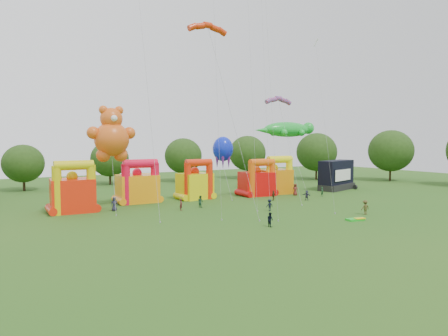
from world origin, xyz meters
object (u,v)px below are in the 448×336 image
spectator_0 (114,204)px  teddy_bear_kite (112,150)px  gecko_kite (293,148)px  stage_trailer (336,175)px  octopus_kite (226,172)px  bouncy_castle_2 (196,184)px  bouncy_castle_0 (73,192)px  spectator_4 (273,195)px

spectator_0 → teddy_bear_kite: bearing=87.1°
gecko_kite → spectator_0: 35.37m
teddy_bear_kite → stage_trailer: bearing=0.0°
octopus_kite → stage_trailer: bearing=-10.1°
gecko_kite → spectator_0: size_ratio=7.58×
bouncy_castle_2 → bouncy_castle_0: bearing=-172.5°
spectator_4 → bouncy_castle_0: bearing=-36.4°
bouncy_castle_2 → stage_trailer: bearing=-5.3°
stage_trailer → octopus_kite: 21.90m
octopus_kite → gecko_kite: bearing=-0.2°
stage_trailer → spectator_4: 18.97m
teddy_bear_kite → spectator_0: 7.14m
gecko_kite → spectator_0: bearing=-170.8°
spectator_0 → stage_trailer: bearing=10.6°
gecko_kite → octopus_kite: gecko_kite is taller
bouncy_castle_0 → teddy_bear_kite: size_ratio=0.48×
bouncy_castle_2 → spectator_4: size_ratio=4.12×
bouncy_castle_2 → stage_trailer: bouncy_castle_2 is taller
teddy_bear_kite → gecko_kite: bearing=6.4°
spectator_0 → gecko_kite: bearing=17.3°
gecko_kite → spectator_4: size_ratio=9.01×
bouncy_castle_2 → gecko_kite: gecko_kite is taller
bouncy_castle_0 → octopus_kite: size_ratio=0.62×
stage_trailer → spectator_0: stage_trailer is taller
bouncy_castle_0 → teddy_bear_kite: (5.06, -0.16, 5.31)m
bouncy_castle_2 → spectator_0: (-13.82, -4.31, -1.49)m
bouncy_castle_0 → teddy_bear_kite: bearing=-1.8°
spectator_4 → octopus_kite: bearing=-95.7°
teddy_bear_kite → spectator_0: bearing=-101.1°
teddy_bear_kite → octopus_kite: bearing=11.1°
spectator_0 → octopus_kite: bearing=23.7°
bouncy_castle_0 → stage_trailer: (46.34, -0.14, 0.11)m
bouncy_castle_2 → octopus_kite: (6.27, 1.26, 1.41)m
gecko_kite → bouncy_castle_0: bearing=-174.6°
bouncy_castle_2 → stage_trailer: size_ratio=0.68×
bouncy_castle_2 → teddy_bear_kite: 14.78m
bouncy_castle_2 → gecko_kite: size_ratio=0.46×
bouncy_castle_0 → spectator_4: (28.09, -4.94, -1.76)m
bouncy_castle_0 → bouncy_castle_2: bouncy_castle_0 is taller
gecko_kite → octopus_kite: (-14.18, 0.05, -3.91)m
bouncy_castle_0 → stage_trailer: bouncy_castle_0 is taller
stage_trailer → octopus_kite: size_ratio=0.85×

